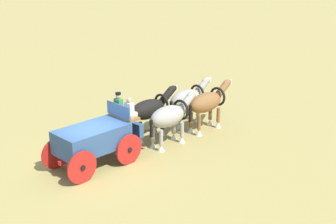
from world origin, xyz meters
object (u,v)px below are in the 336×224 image
(draft_horse_lead_off, at_px, (207,103))
(draft_horse_lead_near, at_px, (187,99))
(draft_horse_rear_off, at_px, (170,117))
(draft_horse_rear_near, at_px, (150,110))
(show_wagon, at_px, (96,138))

(draft_horse_lead_off, bearing_deg, draft_horse_lead_near, 75.26)
(draft_horse_rear_off, height_order, draft_horse_lead_off, draft_horse_lead_off)
(draft_horse_lead_off, bearing_deg, draft_horse_rear_near, 138.93)
(draft_horse_rear_near, height_order, draft_horse_lead_near, draft_horse_rear_near)
(draft_horse_rear_near, height_order, draft_horse_lead_off, draft_horse_lead_off)
(show_wagon, relative_size, draft_horse_rear_off, 2.02)
(draft_horse_lead_near, bearing_deg, show_wagon, 171.52)
(draft_horse_lead_near, bearing_deg, draft_horse_lead_off, -104.74)
(show_wagon, xyz_separation_m, draft_horse_lead_near, (6.18, -0.92, 0.10))
(show_wagon, xyz_separation_m, draft_horse_rear_off, (3.34, -1.53, 0.15))
(show_wagon, xyz_separation_m, draft_horse_lead_off, (5.85, -2.18, 0.20))
(draft_horse_rear_near, bearing_deg, draft_horse_lead_off, -41.07)
(draft_horse_rear_off, bearing_deg, draft_horse_rear_near, 75.24)
(draft_horse_lead_near, xyz_separation_m, draft_horse_lead_off, (-0.33, -1.26, 0.09))
(draft_horse_rear_off, bearing_deg, draft_horse_lead_off, -14.44)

